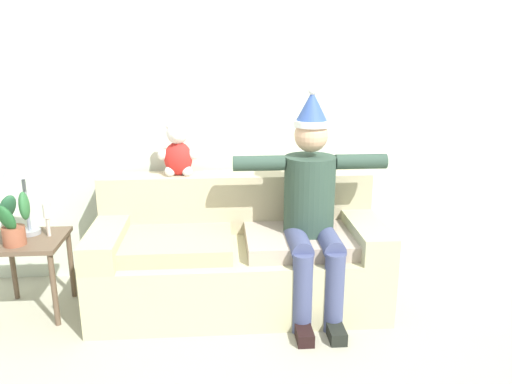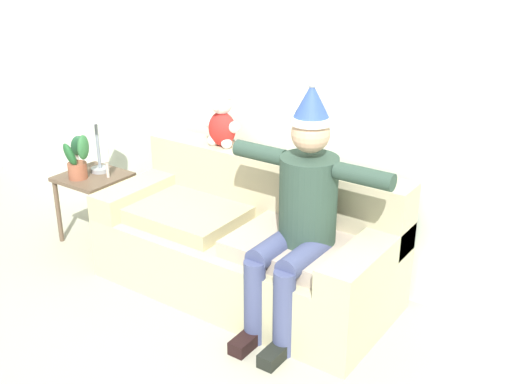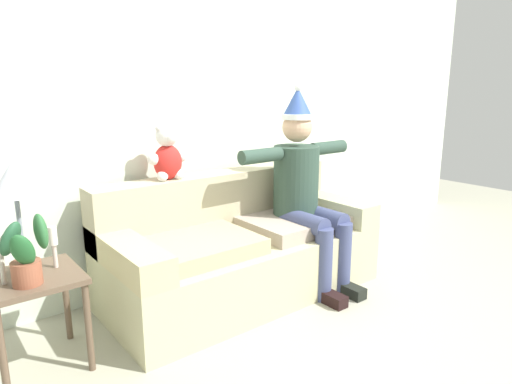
% 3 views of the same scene
% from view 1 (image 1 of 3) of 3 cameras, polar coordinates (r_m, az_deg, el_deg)
% --- Properties ---
extents(back_wall, '(7.00, 0.10, 2.70)m').
position_cam_1_polar(back_wall, '(3.81, -2.49, 10.25)').
color(back_wall, silver).
rests_on(back_wall, ground_plane).
extents(couch, '(1.96, 0.87, 0.85)m').
position_cam_1_polar(couch, '(3.56, -2.01, -7.11)').
color(couch, '#BDB88C').
rests_on(couch, ground_plane).
extents(person_seated, '(1.02, 0.77, 1.50)m').
position_cam_1_polar(person_seated, '(3.31, 6.32, -1.21)').
color(person_seated, '#2D4439').
rests_on(person_seated, ground_plane).
extents(teddy_bear, '(0.29, 0.17, 0.38)m').
position_cam_1_polar(teddy_bear, '(3.61, -8.83, 4.54)').
color(teddy_bear, red).
rests_on(teddy_bear, couch).
extents(side_table, '(0.46, 0.45, 0.53)m').
position_cam_1_polar(side_table, '(3.67, -24.31, -6.17)').
color(side_table, brown).
rests_on(side_table, ground_plane).
extents(table_lamp, '(0.24, 0.24, 0.59)m').
position_cam_1_polar(table_lamp, '(3.60, -25.03, 2.68)').
color(table_lamp, '#91969A').
rests_on(table_lamp, side_table).
extents(potted_plant, '(0.25, 0.22, 0.35)m').
position_cam_1_polar(potted_plant, '(3.52, -25.78, -2.99)').
color(potted_plant, '#965239').
rests_on(potted_plant, side_table).
extents(candle_tall, '(0.04, 0.04, 0.25)m').
position_cam_1_polar(candle_tall, '(3.62, -26.79, -2.50)').
color(candle_tall, beige).
rests_on(candle_tall, side_table).
extents(candle_short, '(0.04, 0.04, 0.23)m').
position_cam_1_polar(candle_short, '(3.59, -22.59, -2.43)').
color(candle_short, beige).
rests_on(candle_short, side_table).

